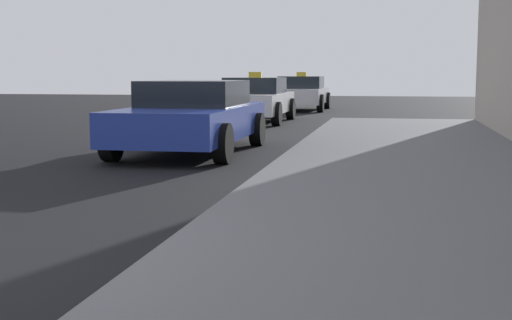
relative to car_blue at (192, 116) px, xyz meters
The scene contains 4 objects.
sidewalk 8.87m from the car_blue, 64.40° to the right, with size 4.00×32.00×0.15m, color #5B5B60.
car_blue is the anchor object (origin of this frame).
car_white 8.08m from the car_blue, 92.95° to the left, with size 1.97×4.24×1.43m.
car_silver 14.92m from the car_blue, 89.75° to the left, with size 1.98×4.16×1.43m.
Camera 1 is at (3.67, -4.44, 1.41)m, focal length 51.07 mm.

